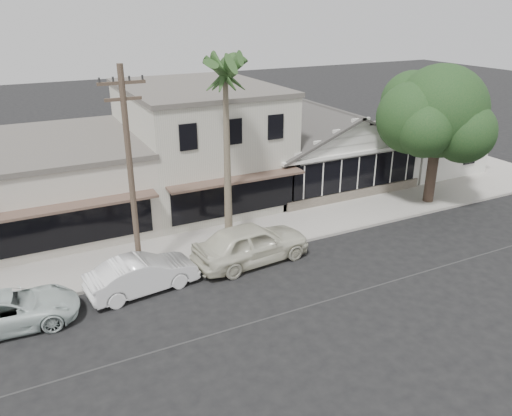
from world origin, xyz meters
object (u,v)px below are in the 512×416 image
car_1 (142,274)px  car_2 (9,310)px  utility_pole (131,173)px  car_0 (251,243)px  shade_tree (436,114)px

car_1 → car_2: size_ratio=0.93×
utility_pole → car_1: 4.19m
car_0 → shade_tree: shade_tree is taller
car_1 → car_0: bearing=-94.3°
utility_pole → car_1: utility_pole is taller
shade_tree → car_0: bearing=-170.6°
car_0 → car_2: 10.12m
car_0 → car_2: car_0 is taller
car_1 → shade_tree: (17.70, 2.33, 4.58)m
car_0 → car_1: car_0 is taller
car_1 → utility_pole: bearing=-15.5°
car_2 → shade_tree: size_ratio=0.60×
utility_pole → shade_tree: utility_pole is taller
car_2 → utility_pole: bearing=-71.3°
car_0 → car_1: bearing=87.8°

